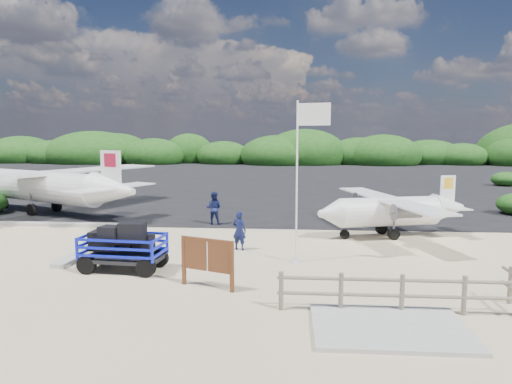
% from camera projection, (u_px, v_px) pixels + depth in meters
% --- Properties ---
extents(ground, '(160.00, 160.00, 0.00)m').
position_uv_depth(ground, '(202.00, 256.00, 16.77)').
color(ground, beige).
extents(asphalt_apron, '(90.00, 50.00, 0.04)m').
position_uv_depth(asphalt_apron, '(259.00, 179.00, 46.45)').
color(asphalt_apron, '#B2B2B2').
rests_on(asphalt_apron, ground).
extents(walkway_pad, '(3.50, 2.50, 0.10)m').
position_uv_depth(walkway_pad, '(389.00, 330.00, 10.42)').
color(walkway_pad, '#B2B2B2').
rests_on(walkway_pad, ground).
extents(vegetation_band, '(124.00, 8.00, 4.40)m').
position_uv_depth(vegetation_band, '(270.00, 164.00, 71.19)').
color(vegetation_band, '#B2B2B2').
rests_on(vegetation_band, ground).
extents(fence, '(6.40, 2.00, 1.10)m').
position_uv_depth(fence, '(401.00, 313.00, 11.37)').
color(fence, '#B2B2B2').
rests_on(fence, ground).
extents(baggage_cart, '(2.95, 1.86, 1.41)m').
position_uv_depth(baggage_cart, '(124.00, 270.00, 14.98)').
color(baggage_cart, '#0E1BD3').
rests_on(baggage_cart, ground).
extents(flagpole, '(1.19, 0.71, 5.57)m').
position_uv_depth(flagpole, '(296.00, 262.00, 15.97)').
color(flagpole, white).
rests_on(flagpole, ground).
extents(signboard, '(1.77, 0.82, 1.51)m').
position_uv_depth(signboard, '(208.00, 288.00, 13.25)').
color(signboard, brown).
rests_on(signboard, ground).
extents(crew_a, '(0.64, 0.52, 1.53)m').
position_uv_depth(crew_a, '(239.00, 230.00, 17.58)').
color(crew_a, '#131A47').
rests_on(crew_a, ground).
extents(crew_b, '(0.82, 0.65, 1.64)m').
position_uv_depth(crew_b, '(214.00, 208.00, 22.55)').
color(crew_b, '#131A47').
rests_on(crew_b, ground).
extents(aircraft_large, '(20.69, 20.69, 4.65)m').
position_uv_depth(aircraft_large, '(393.00, 182.00, 43.05)').
color(aircraft_large, '#B2B2B2').
rests_on(aircraft_large, ground).
extents(aircraft_small, '(8.61, 8.61, 2.53)m').
position_uv_depth(aircraft_small, '(159.00, 178.00, 47.26)').
color(aircraft_small, '#B2B2B2').
rests_on(aircraft_small, ground).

